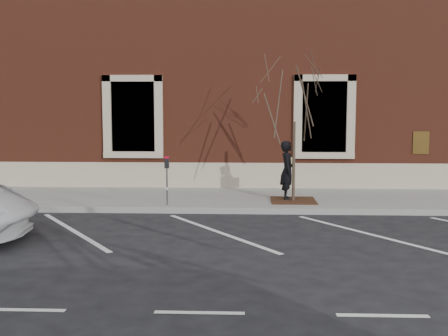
{
  "coord_description": "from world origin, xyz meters",
  "views": [
    {
      "loc": [
        0.63,
        -14.14,
        2.72
      ],
      "look_at": [
        0.0,
        0.6,
        1.1
      ],
      "focal_mm": 45.0,
      "sensor_mm": 36.0,
      "label": 1
    }
  ],
  "objects": [
    {
      "name": "ground",
      "position": [
        0.0,
        0.0,
        0.0
      ],
      "size": [
        120.0,
        120.0,
        0.0
      ],
      "primitive_type": "plane",
      "color": "#28282B",
      "rests_on": "ground"
    },
    {
      "name": "man",
      "position": [
        1.72,
        1.26,
        0.96
      ],
      "size": [
        0.42,
        0.61,
        1.63
      ],
      "primitive_type": "imported",
      "rotation": [
        0.0,
        0.0,
        1.53
      ],
      "color": "black",
      "rests_on": "sidewalk_near"
    },
    {
      "name": "parking_meter",
      "position": [
        -1.48,
        0.28,
        1.04
      ],
      "size": [
        0.12,
        0.09,
        1.29
      ],
      "rotation": [
        0.0,
        0.0,
        0.06
      ],
      "color": "#595B60",
      "rests_on": "sidewalk_near"
    },
    {
      "name": "building_civic",
      "position": [
        0.0,
        7.74,
        4.0
      ],
      "size": [
        40.0,
        8.62,
        8.0
      ],
      "color": "brown",
      "rests_on": "ground"
    },
    {
      "name": "sidewalk_near",
      "position": [
        0.0,
        1.75,
        0.07
      ],
      "size": [
        40.0,
        3.5,
        0.15
      ],
      "primitive_type": "cube",
      "color": "gray",
      "rests_on": "ground"
    },
    {
      "name": "sapling",
      "position": [
        1.88,
        1.06,
        2.9
      ],
      "size": [
        2.36,
        2.36,
        3.94
      ],
      "color": "#4C3E2E",
      "rests_on": "sidewalk_near"
    },
    {
      "name": "parking_stripes",
      "position": [
        0.0,
        -2.2,
        0.0
      ],
      "size": [
        28.0,
        4.4,
        0.01
      ],
      "primitive_type": null,
      "color": "silver",
      "rests_on": "ground"
    },
    {
      "name": "curb_near",
      "position": [
        0.0,
        -0.05,
        0.07
      ],
      "size": [
        40.0,
        0.12,
        0.15
      ],
      "primitive_type": "cube",
      "color": "#9E9E99",
      "rests_on": "ground"
    },
    {
      "name": "tree_grate",
      "position": [
        1.88,
        1.06,
        0.17
      ],
      "size": [
        1.21,
        1.21,
        0.03
      ],
      "primitive_type": "cube",
      "color": "#452316",
      "rests_on": "sidewalk_near"
    }
  ]
}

